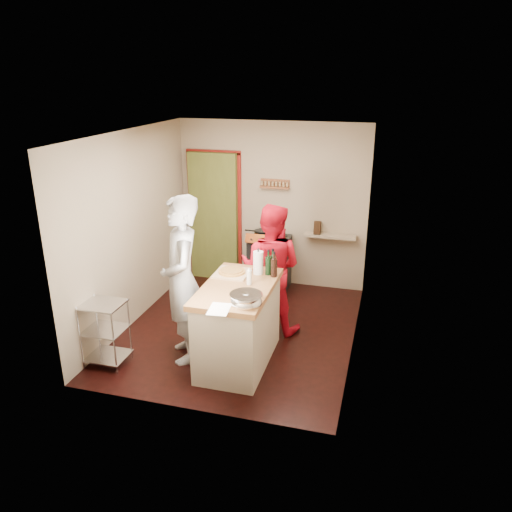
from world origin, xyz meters
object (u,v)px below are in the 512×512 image
Objects in this scene: stove at (269,263)px; island at (238,323)px; wire_shelving at (105,331)px; person_stripe at (182,280)px; person_red at (271,268)px.

island is (0.17, -2.17, 0.07)m from stove.
stove is 1.26× the size of wire_shelving.
island is 0.83m from person_stripe.
stove is 0.58× the size of person_red.
island reaches higher than wire_shelving.
person_red is at bearing 80.30° from island.
wire_shelving is at bearing -162.96° from island.
stove is at bearing 138.79° from person_stripe.
person_stripe is at bearing -102.68° from stove.
person_stripe reaches higher than island.
person_red reaches higher than island.
person_stripe reaches higher than person_red.
wire_shelving is at bearing -116.85° from stove.
wire_shelving is (-1.33, -2.62, -0.01)m from stove.
island is (1.49, 0.46, 0.08)m from wire_shelving.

